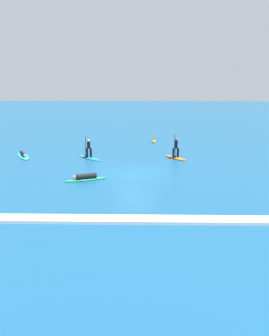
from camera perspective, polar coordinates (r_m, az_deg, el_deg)
The scene contains 7 objects.
ground_plane at distance 25.77m, azimuth 0.00°, elevation -1.07°, with size 120.00×120.00×0.00m, color #195684.
surfer_on_teal_board at distance 32.58m, azimuth -17.98°, elevation 2.03°, with size 2.19×3.01×0.39m.
surfer_on_green_board at distance 24.68m, azimuth -8.10°, elevation -1.60°, with size 3.02×1.53×0.46m.
surfer_on_blue_board at distance 30.61m, azimuth -7.57°, elevation 2.38°, with size 2.64×2.55×2.10m.
surfer_on_orange_board at distance 30.49m, azimuth 6.84°, elevation 2.37°, with size 2.11×2.32×2.28m.
marker_buoy at distance 36.80m, azimuth 3.20°, elevation 4.46°, with size 0.42×0.42×1.31m.
wave_crest at distance 18.05m, azimuth -0.49°, elevation -8.56°, with size 16.75×0.90×0.18m, color white.
Camera 1 is at (0.46, -24.61, 7.64)m, focal length 36.78 mm.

